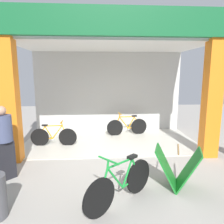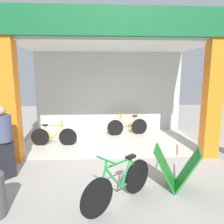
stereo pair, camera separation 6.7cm
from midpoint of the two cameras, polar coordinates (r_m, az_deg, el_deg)
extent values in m
plane|color=#9E9991|center=(5.92, 0.74, -12.32)|extent=(19.38, 19.38, 0.00)
cube|color=beige|center=(7.29, -0.06, -7.81)|extent=(5.69, 2.94, 0.02)
cube|color=#B7B7B2|center=(8.42, -0.62, 5.56)|extent=(5.69, 0.12, 3.16)
cube|color=orange|center=(5.94, -25.54, 2.54)|extent=(0.42, 0.36, 3.16)
cube|color=orange|center=(6.27, 25.62, 2.89)|extent=(0.42, 0.36, 3.16)
cube|color=#14592D|center=(5.45, 0.96, 23.25)|extent=(5.89, 0.20, 0.68)
cube|color=silver|center=(6.98, -0.07, 17.31)|extent=(5.69, 2.94, 0.06)
cylinder|color=black|center=(7.13, -18.53, -6.46)|extent=(0.57, 0.06, 0.57)
cylinder|color=black|center=(6.92, -11.52, -6.64)|extent=(0.57, 0.06, 0.57)
cylinder|color=orange|center=(7.08, -16.91, -6.68)|extent=(0.38, 0.05, 0.07)
cylinder|color=orange|center=(7.01, -16.36, -5.25)|extent=(0.25, 0.04, 0.43)
cylinder|color=orange|center=(6.94, -14.19, -5.23)|extent=(0.35, 0.04, 0.45)
cylinder|color=orange|center=(6.91, -15.15, -3.57)|extent=(0.55, 0.05, 0.05)
cylinder|color=orange|center=(7.05, -17.87, -5.04)|extent=(0.19, 0.04, 0.38)
cylinder|color=orange|center=(6.88, -12.30, -5.09)|extent=(0.17, 0.04, 0.39)
cylinder|color=orange|center=(6.84, -13.03, -3.07)|extent=(0.05, 0.03, 0.12)
cylinder|color=orange|center=(6.83, -13.12, -2.60)|extent=(0.04, 0.40, 0.03)
cube|color=black|center=(6.98, -17.34, -3.39)|extent=(0.18, 0.09, 0.04)
cylinder|color=black|center=(8.07, 7.61, -3.94)|extent=(0.60, 0.13, 0.60)
cylinder|color=black|center=(7.82, 1.14, -4.31)|extent=(0.60, 0.13, 0.60)
cylinder|color=orange|center=(8.01, 6.13, -4.18)|extent=(0.41, 0.09, 0.08)
cylinder|color=orange|center=(7.94, 5.58, -2.85)|extent=(0.26, 0.07, 0.45)
cylinder|color=orange|center=(7.86, 3.56, -2.90)|extent=(0.37, 0.09, 0.47)
cylinder|color=orange|center=(7.84, 4.40, -1.31)|extent=(0.58, 0.12, 0.05)
cylinder|color=orange|center=(8.00, 6.96, -2.62)|extent=(0.20, 0.06, 0.40)
cylinder|color=orange|center=(7.80, 1.81, -2.83)|extent=(0.18, 0.06, 0.42)
cylinder|color=orange|center=(7.76, 2.43, -0.90)|extent=(0.06, 0.04, 0.13)
cylinder|color=orange|center=(7.75, 2.50, -0.46)|extent=(0.09, 0.42, 0.03)
cube|color=black|center=(7.92, 6.41, -1.08)|extent=(0.19, 0.12, 0.05)
cylinder|color=black|center=(4.29, 7.27, -16.82)|extent=(0.52, 0.47, 0.66)
cylinder|color=black|center=(3.64, -3.43, -22.09)|extent=(0.52, 0.47, 0.66)
cylinder|color=#198C33|center=(4.13, 5.11, -18.26)|extent=(0.35, 0.32, 0.08)
cylinder|color=#198C33|center=(3.97, 4.28, -16.03)|extent=(0.24, 0.22, 0.49)
cylinder|color=#198C33|center=(3.76, 0.98, -17.45)|extent=(0.33, 0.29, 0.51)
cylinder|color=#198C33|center=(3.74, 2.39, -13.57)|extent=(0.50, 0.44, 0.05)
cylinder|color=#198C33|center=(4.12, 6.35, -14.71)|extent=(0.19, 0.17, 0.44)
cylinder|color=#198C33|center=(3.59, -2.19, -18.51)|extent=(0.17, 0.16, 0.46)
cylinder|color=#198C33|center=(3.51, -1.09, -13.90)|extent=(0.07, 0.06, 0.14)
cylinder|color=#198C33|center=(3.49, -0.97, -12.87)|extent=(0.33, 0.36, 0.03)
cube|color=black|center=(3.95, 5.57, -11.93)|extent=(0.22, 0.21, 0.05)
cube|color=#197226|center=(4.56, 14.58, -14.26)|extent=(0.62, 0.71, 0.83)
cube|color=#197226|center=(4.57, 20.02, -14.51)|extent=(0.62, 0.71, 0.83)
cylinder|color=olive|center=(4.41, 17.59, -9.59)|extent=(0.23, 0.56, 0.03)
cube|color=black|center=(5.28, -26.47, -11.38)|extent=(0.41, 0.41, 0.85)
cylinder|color=#3F4766|center=(5.07, -27.11, -3.90)|extent=(0.53, 0.53, 0.57)
sphere|color=tan|center=(5.00, -27.48, 0.39)|extent=(0.20, 0.20, 0.20)
camera|label=1|loc=(0.03, -89.70, 0.06)|focal=33.93mm
camera|label=2|loc=(0.03, 90.30, -0.06)|focal=33.93mm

